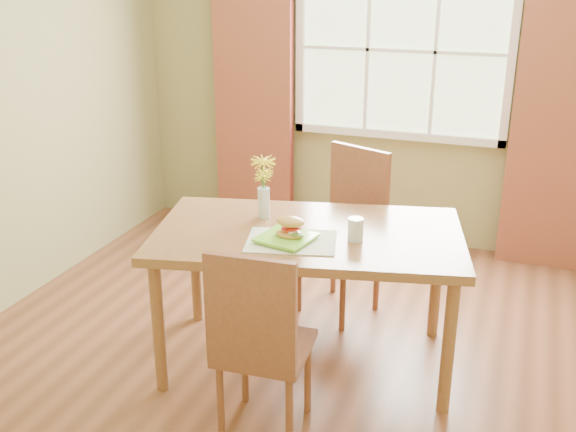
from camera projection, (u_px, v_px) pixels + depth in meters
The scene contains 12 objects.
room at pixel (327, 125), 3.36m from camera, with size 4.24×3.84×2.74m.
window at pixel (402, 51), 4.95m from camera, with size 1.62×0.06×1.32m.
curtain_left at pixel (254, 97), 5.38m from camera, with size 0.65×0.08×2.20m, color maroon.
curtain_right at pixel (561, 118), 4.64m from camera, with size 0.65×0.08×2.20m, color maroon.
dining_table at pixel (308, 245), 3.57m from camera, with size 1.77×1.24×0.79m.
chair_near at pixel (259, 338), 3.01m from camera, with size 0.43×0.43×0.98m.
chair_far at pixel (348, 223), 4.23m from camera, with size 0.57×0.57×1.05m.
placemat at pixel (291, 241), 3.41m from camera, with size 0.45×0.33×0.01m, color #E6F0CC.
plate at pixel (286, 239), 3.41m from camera, with size 0.26×0.26×0.01m, color #7CDC37.
croissant_sandwich at pixel (290, 228), 3.39m from camera, with size 0.16×0.11×0.11m.
water_glass at pixel (356, 230), 3.41m from camera, with size 0.08×0.08×0.12m.
flower_vase at pixel (264, 181), 3.66m from camera, with size 0.14×0.14×0.35m.
Camera 1 is at (0.95, -3.17, 2.12)m, focal length 42.00 mm.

